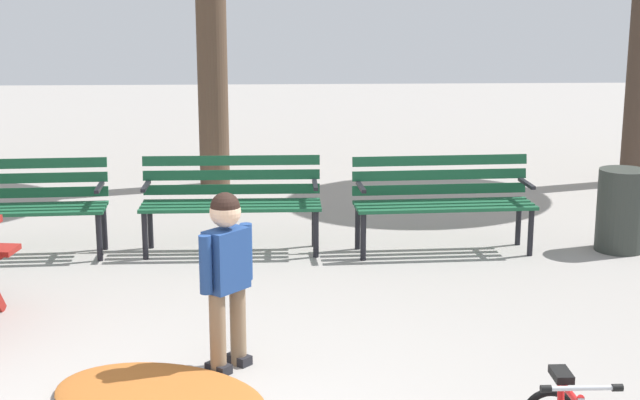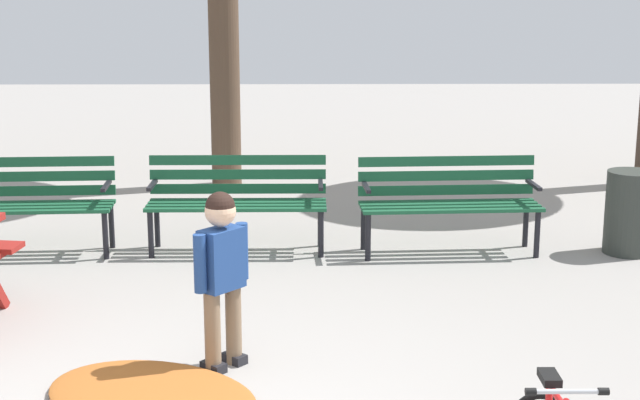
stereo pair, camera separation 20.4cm
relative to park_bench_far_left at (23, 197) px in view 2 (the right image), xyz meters
name	(u,v)px [view 2 (the right image)]	position (x,y,z in m)	size (l,w,h in m)	color
park_bench_far_left	(23,197)	(0.00, 0.00, 0.00)	(1.62, 0.54, 0.85)	#195133
park_bench_left	(237,195)	(1.90, 0.07, 0.00)	(1.60, 0.46, 0.85)	#195133
park_bench_right	(448,196)	(3.80, -0.01, 0.00)	(1.62, 0.54, 0.85)	#195133
child_standing	(222,265)	(2.01, -2.62, 0.16)	(0.31, 0.35, 1.14)	#7F664C
leaf_pile	(151,395)	(1.63, -3.12, -0.48)	(1.34, 0.94, 0.07)	#9E5623
trash_bin	(630,212)	(5.42, -0.08, -0.14)	(0.44, 0.44, 0.75)	#2D332D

